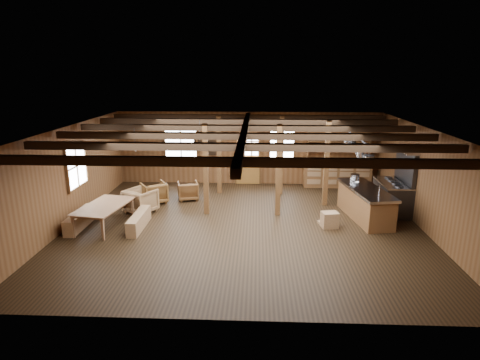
% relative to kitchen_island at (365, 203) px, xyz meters
% --- Properties ---
extents(room, '(10.04, 9.04, 2.84)m').
position_rel_kitchen_island_xyz_m(room, '(-3.60, -0.80, 0.92)').
color(room, black).
rests_on(room, ground).
extents(ceiling_joists, '(9.80, 8.82, 0.18)m').
position_rel_kitchen_island_xyz_m(ceiling_joists, '(-3.60, -0.62, 2.20)').
color(ceiling_joists, black).
rests_on(ceiling_joists, ceiling).
extents(timber_posts, '(3.95, 2.35, 2.80)m').
position_rel_kitchen_island_xyz_m(timber_posts, '(-3.08, 1.28, 0.92)').
color(timber_posts, '#472914').
rests_on(timber_posts, floor).
extents(back_door, '(1.02, 0.08, 2.15)m').
position_rel_kitchen_island_xyz_m(back_door, '(-3.60, 3.65, 0.40)').
color(back_door, brown).
rests_on(back_door, floor).
extents(window_back_left, '(1.32, 0.06, 1.32)m').
position_rel_kitchen_island_xyz_m(window_back_left, '(-6.20, 3.66, 1.12)').
color(window_back_left, white).
rests_on(window_back_left, wall_back).
extents(window_back_right, '(1.02, 0.06, 1.32)m').
position_rel_kitchen_island_xyz_m(window_back_right, '(-2.30, 3.66, 1.12)').
color(window_back_right, white).
rests_on(window_back_right, wall_back).
extents(window_left, '(0.14, 1.24, 1.32)m').
position_rel_kitchen_island_xyz_m(window_left, '(-8.56, -0.30, 1.12)').
color(window_left, white).
rests_on(window_left, wall_back).
extents(notice_boards, '(1.08, 0.03, 0.90)m').
position_rel_kitchen_island_xyz_m(notice_boards, '(-5.10, 3.66, 1.16)').
color(notice_boards, beige).
rests_on(notice_boards, wall_back).
extents(back_counter, '(2.55, 0.60, 2.45)m').
position_rel_kitchen_island_xyz_m(back_counter, '(-0.20, 3.41, 0.12)').
color(back_counter, brown).
rests_on(back_counter, floor).
extents(pendant_lamps, '(1.86, 2.36, 0.66)m').
position_rel_kitchen_island_xyz_m(pendant_lamps, '(-5.85, 0.20, 1.77)').
color(pendant_lamps, '#313134').
rests_on(pendant_lamps, ceiling).
extents(pot_rack, '(0.44, 3.00, 0.46)m').
position_rel_kitchen_island_xyz_m(pot_rack, '(-0.52, -0.51, 1.77)').
color(pot_rack, '#313134').
rests_on(pot_rack, ceiling).
extents(kitchen_island, '(1.28, 2.61, 1.20)m').
position_rel_kitchen_island_xyz_m(kitchen_island, '(0.00, 0.00, 0.00)').
color(kitchen_island, brown).
rests_on(kitchen_island, floor).
extents(step_stool, '(0.57, 0.45, 0.45)m').
position_rel_kitchen_island_xyz_m(step_stool, '(-1.17, -0.78, -0.25)').
color(step_stool, olive).
rests_on(step_stool, floor).
extents(commercial_range, '(0.84, 1.64, 2.03)m').
position_rel_kitchen_island_xyz_m(commercial_range, '(1.05, 0.63, 0.17)').
color(commercial_range, '#313134').
rests_on(commercial_range, floor).
extents(dining_table, '(1.34, 2.02, 0.66)m').
position_rel_kitchen_island_xyz_m(dining_table, '(-7.50, -1.06, -0.15)').
color(dining_table, '#8A5F3F').
rests_on(dining_table, floor).
extents(bench_wall, '(0.30, 1.60, 0.44)m').
position_rel_kitchen_island_xyz_m(bench_wall, '(-8.25, -1.06, -0.26)').
color(bench_wall, olive).
rests_on(bench_wall, floor).
extents(bench_aisle, '(0.29, 1.54, 0.42)m').
position_rel_kitchen_island_xyz_m(bench_aisle, '(-6.56, -1.06, -0.27)').
color(bench_aisle, olive).
rests_on(bench_aisle, floor).
extents(armchair_a, '(1.05, 1.05, 0.70)m').
position_rel_kitchen_island_xyz_m(armchair_a, '(-6.68, 1.16, -0.13)').
color(armchair_a, brown).
rests_on(armchair_a, floor).
extents(armchair_b, '(0.82, 0.84, 0.62)m').
position_rel_kitchen_island_xyz_m(armchair_b, '(-5.61, 1.57, -0.17)').
color(armchair_b, brown).
rests_on(armchair_b, floor).
extents(armchair_c, '(1.13, 1.14, 0.77)m').
position_rel_kitchen_island_xyz_m(armchair_c, '(-6.86, 0.20, -0.10)').
color(armchair_c, brown).
rests_on(armchair_c, floor).
extents(counter_pot, '(0.28, 0.28, 0.17)m').
position_rel_kitchen_island_xyz_m(counter_pot, '(-0.11, 1.00, 0.55)').
color(counter_pot, '#AEB0B5').
rests_on(counter_pot, kitchen_island).
extents(bowl, '(0.30, 0.30, 0.06)m').
position_rel_kitchen_island_xyz_m(bowl, '(-0.21, 0.50, 0.49)').
color(bowl, silver).
rests_on(bowl, kitchen_island).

